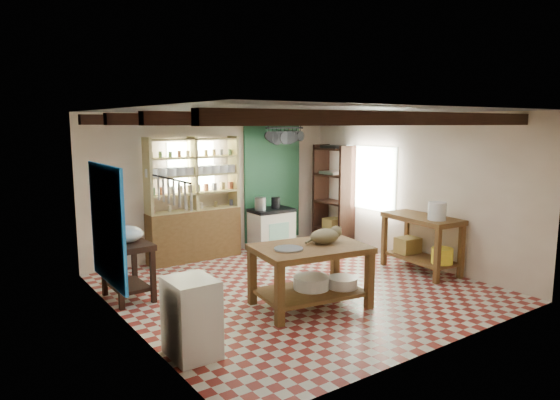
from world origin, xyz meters
TOP-DOWN VIEW (x-y plane):
  - floor at (0.00, 0.00)m, footprint 5.00×5.00m
  - ceiling at (0.00, 0.00)m, footprint 5.00×5.00m
  - wall_back at (0.00, 2.50)m, footprint 5.00×0.04m
  - wall_front at (0.00, -2.50)m, footprint 5.00×0.04m
  - wall_left at (-2.50, 0.00)m, footprint 0.04×5.00m
  - wall_right at (2.50, 0.00)m, footprint 0.04×5.00m
  - ceiling_beams at (0.00, 0.00)m, footprint 5.00×3.80m
  - blue_wall_patch at (-2.47, 0.90)m, footprint 0.04×1.40m
  - green_wall_patch at (1.25, 2.47)m, footprint 1.30×0.04m
  - window_back at (-0.50, 2.48)m, footprint 0.90×0.02m
  - window_right at (2.48, 1.00)m, footprint 0.02×1.30m
  - utensil_rail at (-2.44, -1.20)m, footprint 0.06×0.90m
  - pot_rack at (1.25, 2.05)m, footprint 0.86×0.12m
  - shelving_unit at (-0.55, 2.31)m, footprint 1.70×0.34m
  - tall_rack at (2.28, 1.80)m, footprint 0.40×0.86m
  - work_table at (-0.30, -0.69)m, footprint 1.59×1.18m
  - stove at (1.01, 2.15)m, footprint 0.83×0.57m
  - prep_table at (-2.20, 0.98)m, footprint 0.57×0.81m
  - white_cabinet at (-2.22, -1.11)m, footprint 0.47×0.56m
  - right_counter at (2.18, -0.50)m, footprint 0.76×1.35m
  - cat at (-0.05, -0.68)m, footprint 0.43×0.33m
  - steel_tray at (-0.66, -0.69)m, footprint 0.43×0.43m
  - basin_large at (-0.25, -0.65)m, footprint 0.55×0.55m
  - basin_small at (0.13, -0.86)m, footprint 0.46×0.46m
  - kettle_left at (0.76, 2.16)m, footprint 0.22×0.22m
  - kettle_right at (1.11, 2.15)m, footprint 0.18×0.18m
  - enamel_bowl at (-2.20, 0.98)m, footprint 0.46×0.46m
  - white_bucket at (2.10, -0.85)m, footprint 0.30×0.30m
  - wicker_basket at (2.21, -0.21)m, footprint 0.40×0.33m
  - yellow_tub at (2.14, -0.95)m, footprint 0.36×0.36m

SIDE VIEW (x-z plane):
  - floor at x=0.00m, z-range -0.02..0.00m
  - basin_small at x=0.13m, z-range 0.22..0.36m
  - basin_large at x=-0.25m, z-range 0.22..0.39m
  - yellow_tub at x=2.14m, z-range 0.25..0.49m
  - wicker_basket at x=2.21m, z-range 0.25..0.51m
  - stove at x=1.01m, z-range 0.00..0.79m
  - prep_table at x=-2.20m, z-range 0.00..0.81m
  - work_table at x=-0.30m, z-range 0.00..0.83m
  - white_cabinet at x=-2.22m, z-range 0.00..0.84m
  - right_counter at x=2.18m, z-range 0.00..0.93m
  - steel_tray at x=-0.66m, z-range 0.83..0.85m
  - kettle_right at x=1.11m, z-range 0.79..1.01m
  - kettle_left at x=0.76m, z-range 0.79..1.04m
  - enamel_bowl at x=-2.20m, z-range 0.81..1.04m
  - cat at x=-0.05m, z-range 0.83..1.02m
  - tall_rack at x=2.28m, z-range 0.00..2.00m
  - white_bucket at x=2.10m, z-range 0.93..1.21m
  - blue_wall_patch at x=-2.47m, z-range 0.30..1.90m
  - shelving_unit at x=-0.55m, z-range 0.00..2.20m
  - green_wall_patch at x=1.25m, z-range 0.10..2.40m
  - wall_back at x=0.00m, z-range 0.00..2.60m
  - wall_front at x=0.00m, z-range 0.00..2.60m
  - wall_left at x=-2.50m, z-range 0.00..2.60m
  - wall_right at x=2.50m, z-range 0.00..2.60m
  - window_right at x=2.48m, z-range 0.80..2.00m
  - window_back at x=-0.50m, z-range 1.30..2.10m
  - utensil_rail at x=-2.44m, z-range 1.64..1.92m
  - pot_rack at x=1.25m, z-range 2.00..2.36m
  - ceiling_beams at x=0.00m, z-range 2.40..2.56m
  - ceiling at x=0.00m, z-range 2.59..2.61m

